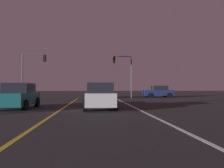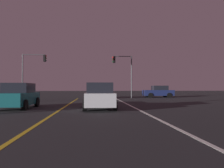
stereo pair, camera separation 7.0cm
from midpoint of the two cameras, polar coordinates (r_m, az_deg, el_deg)
The scene contains 8 objects.
lane_edge_right at distance 10.53m, azimuth 10.75°, elevation -8.53°, with size 0.16×35.54×0.01m, color silver.
lane_center_divider at distance 10.36m, azimuth -16.84°, elevation -8.62°, with size 0.16×35.54×0.01m, color gold.
car_lead_same_lane at distance 13.84m, azimuth -3.44°, elevation -3.35°, with size 2.02×4.30×1.70m.
car_crossing_side at distance 31.29m, azimuth 12.30°, elevation -2.05°, with size 4.30×2.02×1.70m.
car_ahead_far at distance 28.14m, azimuth -4.82°, elevation -2.18°, with size 2.02×4.30×1.70m.
car_oncoming at distance 15.44m, azimuth -24.07°, elevation -3.02°, with size 2.02×4.30×1.70m.
traffic_light_near_right at distance 28.72m, azimuth 2.80°, elevation 4.58°, with size 2.69×0.36×5.71m.
traffic_light_near_left at distance 29.53m, azimuth -20.45°, elevation 4.63°, with size 3.14×0.36×5.78m.
Camera 1 is at (2.07, 1.72, 1.38)m, focal length 33.87 mm.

